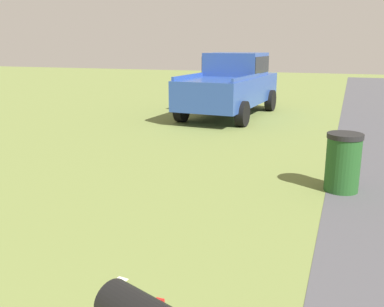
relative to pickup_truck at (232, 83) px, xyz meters
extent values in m
cube|color=#284793|center=(-0.18, 0.01, -0.22)|extent=(5.26, 2.32, 0.90)
cube|color=#284793|center=(0.44, -0.03, 0.61)|extent=(1.86, 1.94, 0.76)
cube|color=black|center=(0.44, -0.03, 0.61)|extent=(1.82, 1.97, 0.53)
cube|color=#284793|center=(-1.25, 1.00, 0.29)|extent=(2.67, 0.25, 0.12)
cube|color=#284793|center=(-1.37, -0.83, 0.29)|extent=(2.67, 0.25, 0.12)
cylinder|color=black|center=(1.58, 0.89, -0.72)|extent=(0.78, 0.31, 0.76)
cylinder|color=black|center=(1.45, -1.09, -0.72)|extent=(0.78, 0.31, 0.76)
cylinder|color=black|center=(-1.81, 1.11, -0.72)|extent=(0.78, 0.31, 0.76)
cylinder|color=black|center=(-1.94, -0.87, -0.72)|extent=(0.78, 0.31, 0.76)
cylinder|color=#1E4C1E|center=(-6.99, -3.79, -0.66)|extent=(0.55, 0.55, 0.89)
cylinder|color=black|center=(-6.99, -3.79, -0.17)|extent=(0.58, 0.58, 0.08)
cube|color=silver|center=(-10.71, -1.74, -1.10)|extent=(0.10, 0.13, 0.01)
camera|label=1|loc=(-14.18, -3.80, 1.26)|focal=40.01mm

